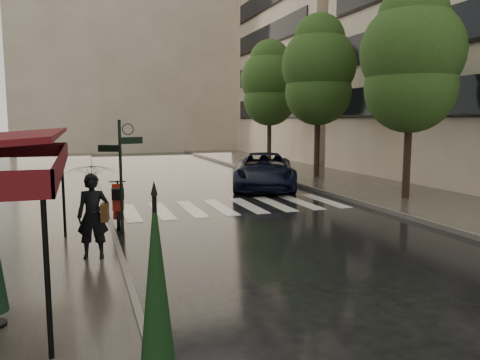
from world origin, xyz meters
TOP-DOWN VIEW (x-y plane):
  - ground at (0.00, 0.00)m, footprint 120.00×120.00m
  - sidewalk_near at (-4.50, 12.00)m, footprint 6.00×60.00m
  - sidewalk_far at (10.25, 12.00)m, footprint 5.50×60.00m
  - curb_near at (-1.45, 12.00)m, footprint 0.12×60.00m
  - curb_far at (7.45, 12.00)m, footprint 0.12×60.00m
  - crosswalk at (2.98, 6.00)m, footprint 7.85×3.20m
  - signpost at (-1.19, 3.00)m, footprint 1.17×0.29m
  - haussmann_far at (16.50, 26.00)m, footprint 8.00×16.00m
  - backdrop_building at (3.00, 38.00)m, footprint 22.00×6.00m
  - tree_near at (9.60, 5.00)m, footprint 3.80×3.80m
  - tree_mid at (9.50, 12.00)m, footprint 3.80×3.80m
  - tree_far at (9.70, 19.00)m, footprint 3.80×3.80m
  - pedestrian_with_umbrella at (-2.00, 0.59)m, footprint 1.27×1.29m
  - scooter at (-1.21, 4.26)m, footprint 0.52×1.87m
  - parked_car at (5.67, 9.84)m, footprint 4.54×6.35m
  - parasol_front at (-1.65, -6.00)m, footprint 0.43×0.43m

SIDE VIEW (x-z plane):
  - ground at x=0.00m, z-range 0.00..0.00m
  - crosswalk at x=2.98m, z-range 0.00..0.01m
  - sidewalk_near at x=-4.50m, z-range 0.00..0.12m
  - sidewalk_far at x=10.25m, z-range 0.00..0.12m
  - curb_near at x=-1.45m, z-range -0.01..0.15m
  - curb_far at x=7.45m, z-range -0.01..0.15m
  - scooter at x=-1.21m, z-range -0.04..1.18m
  - parked_car at x=5.67m, z-range 0.00..1.61m
  - parasol_front at x=-1.65m, z-range 0.21..2.64m
  - pedestrian_with_umbrella at x=-2.00m, z-range 0.54..3.08m
  - signpost at x=-1.19m, z-range 0.28..3.38m
  - tree_near at x=9.60m, z-range 1.33..9.31m
  - tree_far at x=9.70m, z-range 1.37..9.54m
  - tree_mid at x=9.50m, z-range 1.42..9.76m
  - haussmann_far at x=16.50m, z-range 0.00..18.50m
  - backdrop_building at x=3.00m, z-range 0.00..20.00m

